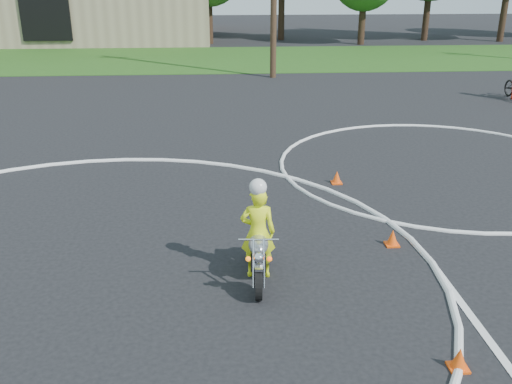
{
  "coord_description": "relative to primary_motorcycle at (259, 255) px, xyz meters",
  "views": [
    {
      "loc": [
        2.46,
        -5.3,
        4.63
      ],
      "look_at": [
        3.06,
        3.72,
        1.1
      ],
      "focal_mm": 40.0,
      "sensor_mm": 36.0,
      "label": 1
    }
  ],
  "objects": [
    {
      "name": "course_markings",
      "position": [
        -0.86,
        1.67,
        -0.43
      ],
      "size": [
        19.05,
        19.05,
        0.12
      ],
      "color": "silver",
      "rests_on": "ground"
    },
    {
      "name": "rider_primary_grp",
      "position": [
        -0.0,
        0.13,
        0.37
      ],
      "size": [
        0.58,
        0.4,
        1.68
      ],
      "rotation": [
        0.0,
        0.0,
        -0.06
      ],
      "color": "#ECFF1A",
      "rests_on": "ground"
    },
    {
      "name": "grass_strip",
      "position": [
        -3.03,
        24.31,
        -0.43
      ],
      "size": [
        120.0,
        10.0,
        0.02
      ],
      "primitive_type": "cube",
      "color": "#1E4714",
      "rests_on": "ground"
    },
    {
      "name": "traffic_cones",
      "position": [
        1.1,
        1.77,
        -0.3
      ],
      "size": [
        20.1,
        12.1,
        0.3
      ],
      "color": "#FF500D",
      "rests_on": "ground"
    },
    {
      "name": "primary_motorcycle",
      "position": [
        0.0,
        0.0,
        0.0
      ],
      "size": [
        0.6,
        1.73,
        0.91
      ],
      "rotation": [
        0.0,
        0.0,
        -0.06
      ],
      "color": "black",
      "rests_on": "ground"
    }
  ]
}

